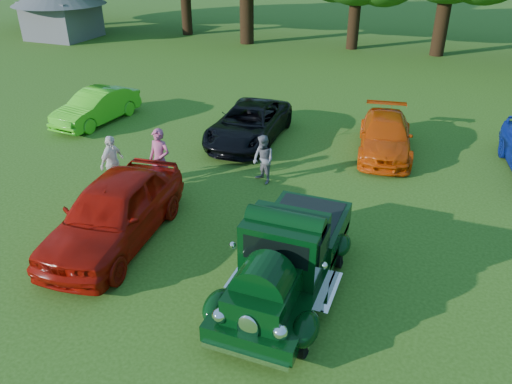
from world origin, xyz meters
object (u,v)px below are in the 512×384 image
(red_convertible, at_px, (114,212))
(back_car_lime, at_px, (96,107))
(back_car_black, at_px, (249,123))
(back_car_orange, at_px, (385,136))
(spectator_grey, at_px, (263,160))
(spectator_pink, at_px, (160,160))
(spectator_white, at_px, (112,163))
(gazebo, at_px, (59,3))
(hero_pickup, at_px, (287,258))

(red_convertible, relative_size, back_car_lime, 1.24)
(back_car_black, distance_m, back_car_orange, 4.94)
(spectator_grey, bearing_deg, back_car_lime, -162.79)
(spectator_pink, xyz_separation_m, spectator_grey, (2.75, 1.51, -0.19))
(back_car_lime, relative_size, spectator_white, 2.33)
(gazebo, bearing_deg, back_car_lime, -46.27)
(back_car_orange, bearing_deg, hero_pickup, -104.51)
(back_car_black, distance_m, spectator_grey, 3.49)
(back_car_black, bearing_deg, spectator_grey, -63.71)
(back_car_black, distance_m, spectator_pink, 4.69)
(spectator_white, bearing_deg, gazebo, 45.11)
(spectator_pink, height_order, spectator_white, spectator_pink)
(back_car_lime, relative_size, back_car_orange, 0.92)
(back_car_orange, bearing_deg, red_convertible, -132.76)
(back_car_lime, distance_m, spectator_pink, 6.88)
(back_car_black, xyz_separation_m, back_car_orange, (4.90, 0.69, -0.04))
(back_car_lime, height_order, back_car_black, back_car_black)
(back_car_lime, distance_m, spectator_grey, 8.64)
(spectator_grey, height_order, gazebo, gazebo)
(hero_pickup, distance_m, red_convertible, 4.67)
(back_car_lime, bearing_deg, gazebo, 139.01)
(back_car_orange, height_order, spectator_pink, spectator_pink)
(red_convertible, bearing_deg, back_car_orange, 50.13)
(gazebo, bearing_deg, spectator_white, -46.82)
(hero_pickup, bearing_deg, back_car_black, 117.33)
(spectator_pink, bearing_deg, gazebo, 139.13)
(red_convertible, height_order, spectator_white, spectator_white)
(back_car_lime, bearing_deg, spectator_pink, -31.83)
(red_convertible, distance_m, spectator_pink, 2.95)
(red_convertible, xyz_separation_m, back_car_black, (0.64, 7.48, -0.17))
(red_convertible, relative_size, back_car_black, 1.02)
(red_convertible, distance_m, spectator_grey, 5.01)
(spectator_pink, bearing_deg, back_car_lime, 145.83)
(red_convertible, relative_size, gazebo, 0.78)
(hero_pickup, xyz_separation_m, spectator_pink, (-5.07, 3.23, 0.13))
(spectator_grey, relative_size, spectator_white, 0.90)
(back_car_lime, distance_m, gazebo, 18.86)
(back_car_black, height_order, gazebo, gazebo)
(back_car_orange, bearing_deg, back_car_lime, 176.88)
(back_car_lime, distance_m, back_car_black, 6.54)
(red_convertible, height_order, spectator_pink, spectator_pink)
(back_car_orange, height_order, gazebo, gazebo)
(hero_pickup, distance_m, back_car_black, 8.77)
(hero_pickup, xyz_separation_m, spectator_grey, (-2.32, 4.74, -0.06))
(red_convertible, bearing_deg, gazebo, 126.69)
(hero_pickup, xyz_separation_m, red_convertible, (-4.66, 0.31, 0.01))
(back_car_lime, bearing_deg, back_car_orange, 10.79)
(hero_pickup, height_order, back_car_lime, hero_pickup)
(back_car_lime, bearing_deg, red_convertible, -44.89)
(back_car_lime, bearing_deg, back_car_black, 8.89)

